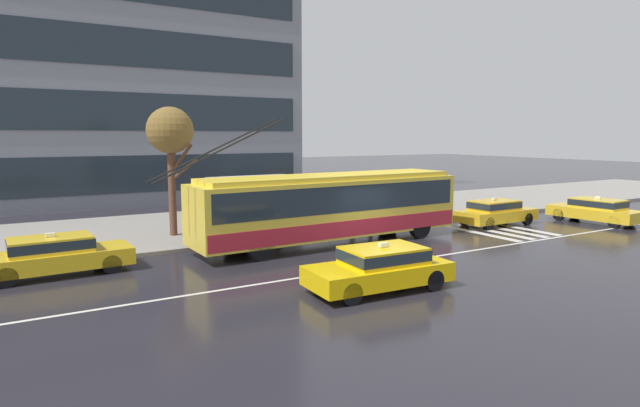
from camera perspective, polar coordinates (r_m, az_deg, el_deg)
name	(u,v)px	position (r m, az deg, el deg)	size (l,w,h in m)	color
ground_plane	(388,254)	(20.06, 7.52, -5.52)	(160.00, 160.00, 0.00)	#25232B
sidewalk_slab	(280,219)	(27.85, -4.41, -1.68)	(80.00, 10.00, 0.14)	gray
crosswalk_stripe_edge_near	(481,233)	(25.13, 17.25, -3.15)	(0.44, 4.40, 0.01)	beige
crosswalk_stripe_inner_a	(494,232)	(25.80, 18.59, -2.93)	(0.44, 4.40, 0.01)	beige
crosswalk_stripe_center	(507,230)	(26.48, 19.87, -2.73)	(0.44, 4.40, 0.01)	beige
crosswalk_stripe_inner_b	(520,228)	(27.17, 21.08, -2.53)	(0.44, 4.40, 0.01)	beige
lane_centre_line	(409,260)	(19.15, 9.74, -6.18)	(72.00, 0.14, 0.01)	silver
trolleybus	(331,206)	(21.48, 1.22, -0.26)	(13.24, 2.88, 5.13)	yellow
taxi_cross_traffic	(595,209)	(30.31, 27.96, -0.58)	(1.98, 4.46, 1.39)	yellow
taxi_ahead_of_bus	(495,211)	(27.53, 18.69, -0.83)	(4.29, 1.75, 1.39)	yellow
taxi_queued_behind_bus	(55,254)	(18.87, -27.04, -4.93)	(4.55, 1.96, 1.39)	yellow
taxi_oncoming_near	(380,266)	(15.34, 6.63, -6.87)	(4.33, 2.01, 1.39)	yellow
bus_shelter	(251,191)	(23.21, -7.59, 1.39)	(3.80, 1.71, 2.55)	gray
pedestrian_at_shelter	(278,211)	(23.60, -4.62, -0.87)	(0.43, 0.43, 1.59)	black
pedestrian_approaching_curb	(352,201)	(26.84, 3.58, 0.22)	(0.38, 0.38, 1.63)	#524A40
pedestrian_walking_past	(372,191)	(26.01, 5.68, 1.41)	(1.31, 1.31, 1.96)	#46404F
street_tree_bare	(170,133)	(23.38, -16.12, 7.40)	(2.00, 2.00, 5.58)	brown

